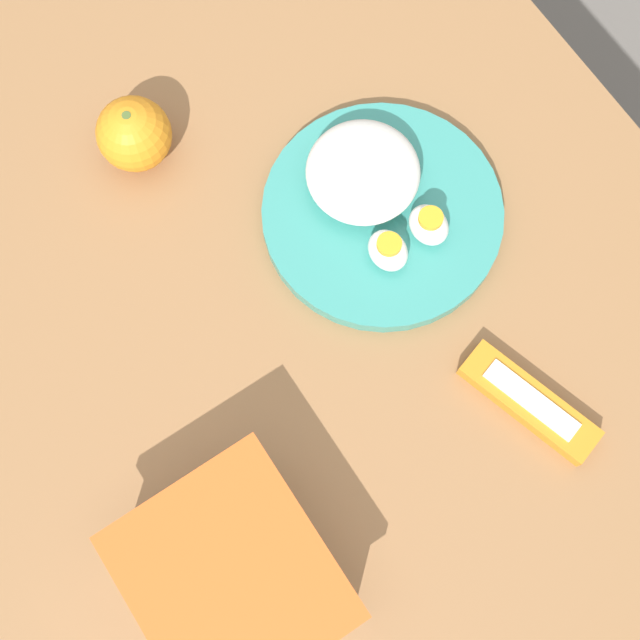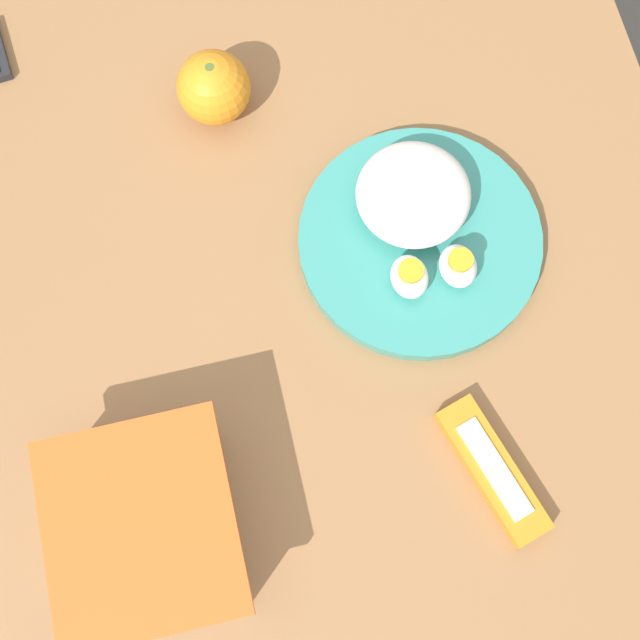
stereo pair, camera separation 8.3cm
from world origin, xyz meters
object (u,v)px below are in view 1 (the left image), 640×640
candy_bar (529,402)px  orange_fruit (134,134)px  food_container (234,577)px  rice_plate (377,202)px

candy_bar → orange_fruit: bearing=21.8°
food_container → candy_bar: 0.31m
orange_fruit → candy_bar: bearing=-158.2°
orange_fruit → food_container: bearing=161.3°
food_container → rice_plate: size_ratio=0.74×
rice_plate → food_container: bearing=126.5°
rice_plate → candy_bar: 0.24m
food_container → candy_bar: food_container is taller
orange_fruit → rice_plate: orange_fruit is taller
candy_bar → rice_plate: bearing=1.7°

